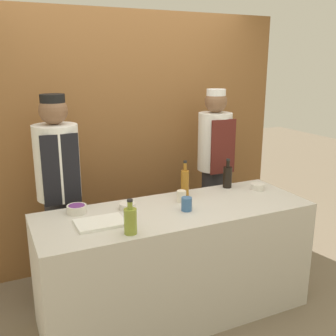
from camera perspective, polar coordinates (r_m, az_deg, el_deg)
The scene contains 14 objects.
ground_plane at distance 3.36m, azimuth 1.11°, elevation -20.15°, with size 14.00×14.00×0.00m, color #756651.
cabinet_wall at distance 3.87m, azimuth -6.26°, elevation 4.03°, with size 3.21×0.18×2.40m.
counter at distance 3.12m, azimuth 1.16°, elevation -13.53°, with size 2.06×0.73×0.88m.
sauce_bowl_brown at distance 2.94m, azimuth -5.91°, elevation -5.49°, with size 0.12×0.12×0.05m.
sauce_bowl_white at distance 3.45m, azimuth 12.85°, elevation -2.61°, with size 0.12×0.12×0.05m.
sauce_bowl_purple at distance 2.93m, azimuth -13.10°, elevation -5.77°, with size 0.14×0.14×0.06m.
cutting_board at distance 2.71m, azimuth -9.80°, elevation -7.83°, with size 0.33×0.23×0.02m.
bottle_amber at distance 3.18m, azimuth 2.47°, elevation -2.08°, with size 0.07×0.07×0.30m.
bottle_oil at distance 2.51m, azimuth -5.48°, elevation -7.56°, with size 0.08×0.08×0.23m.
bottle_soy at distance 3.44m, azimuth 8.63°, elevation -1.20°, with size 0.08×0.08×0.26m.
cup_blue at distance 2.89m, azimuth 2.71°, elevation -5.25°, with size 0.08×0.08×0.10m.
cup_cream at distance 3.07m, azimuth 1.97°, elevation -4.11°, with size 0.07×0.07×0.09m.
chef_left at distance 3.32m, azimuth -15.50°, elevation -3.16°, with size 0.36×0.36×1.70m.
chef_right at distance 3.82m, azimuth 6.68°, elevation -0.18°, with size 0.32×0.32×1.70m.
Camera 1 is at (-1.21, -2.46, 1.94)m, focal length 42.00 mm.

